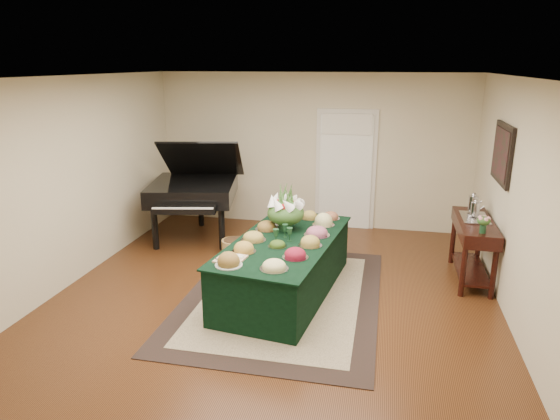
% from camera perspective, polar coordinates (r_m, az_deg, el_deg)
% --- Properties ---
extents(ground, '(6.00, 6.00, 0.00)m').
position_cam_1_polar(ground, '(6.46, -0.57, -9.71)').
color(ground, black).
rests_on(ground, ground).
extents(area_rug, '(2.40, 3.36, 0.01)m').
position_cam_1_polar(area_rug, '(6.42, 0.29, -9.81)').
color(area_rug, black).
rests_on(area_rug, ground).
extents(kitchen_doorway, '(1.05, 0.07, 2.10)m').
position_cam_1_polar(kitchen_doorway, '(8.84, 7.50, 4.42)').
color(kitchen_doorway, beige).
rests_on(kitchen_doorway, ground).
extents(buffet_table, '(1.47, 2.57, 0.73)m').
position_cam_1_polar(buffet_table, '(6.39, 0.56, -6.43)').
color(buffet_table, black).
rests_on(buffet_table, ground).
extents(food_platters, '(1.18, 2.24, 0.15)m').
position_cam_1_polar(food_platters, '(6.29, 0.73, -2.79)').
color(food_platters, '#B8B8C1').
rests_on(food_platters, buffet_table).
extents(cutting_board, '(0.35, 0.35, 0.10)m').
position_cam_1_polar(cutting_board, '(5.66, -5.59, -5.26)').
color(cutting_board, tan).
rests_on(cutting_board, buffet_table).
extents(green_goblets, '(0.23, 0.28, 0.18)m').
position_cam_1_polar(green_goblets, '(6.20, 0.41, -2.70)').
color(green_goblets, '#15361E').
rests_on(green_goblets, buffet_table).
extents(floral_centerpiece, '(0.51, 0.51, 0.51)m').
position_cam_1_polar(floral_centerpiece, '(6.52, 0.67, 0.19)').
color(floral_centerpiece, '#15361E').
rests_on(floral_centerpiece, buffet_table).
extents(grand_piano, '(1.66, 1.85, 1.68)m').
position_cam_1_polar(grand_piano, '(8.37, -9.84, 2.33)').
color(grand_piano, black).
rests_on(grand_piano, ground).
extents(wicker_basket, '(0.38, 0.38, 0.24)m').
position_cam_1_polar(wicker_basket, '(7.74, -5.27, -4.26)').
color(wicker_basket, olive).
rests_on(wicker_basket, ground).
extents(mahogany_sideboard, '(0.45, 1.34, 0.84)m').
position_cam_1_polar(mahogany_sideboard, '(7.16, 21.30, -2.58)').
color(mahogany_sideboard, black).
rests_on(mahogany_sideboard, ground).
extents(tea_service, '(0.34, 0.58, 0.30)m').
position_cam_1_polar(tea_service, '(7.27, 21.32, 0.24)').
color(tea_service, '#B8B8C1').
rests_on(tea_service, mahogany_sideboard).
extents(pink_bouquet, '(0.18, 0.18, 0.23)m').
position_cam_1_polar(pink_bouquet, '(6.57, 22.25, -1.22)').
color(pink_bouquet, '#15361E').
rests_on(pink_bouquet, mahogany_sideboard).
extents(wall_painting, '(0.05, 0.95, 0.75)m').
position_cam_1_polar(wall_painting, '(6.94, 24.05, 5.92)').
color(wall_painting, black).
rests_on(wall_painting, ground).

